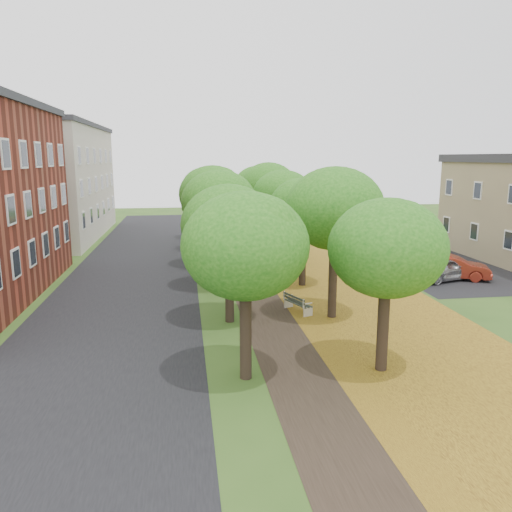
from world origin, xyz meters
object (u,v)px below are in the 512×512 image
object	(u,v)px
car_red	(452,267)
car_grey	(409,257)
car_silver	(443,269)
bench	(297,303)
car_white	(387,247)

from	to	relation	value
car_red	car_grey	xyz separation A→B (m)	(-1.09, 3.65, -0.04)
car_red	car_grey	bearing A→B (deg)	39.15
car_silver	car_grey	world-z (taller)	car_silver
bench	car_silver	bearing A→B (deg)	-85.80
car_silver	car_red	bearing A→B (deg)	-83.02
car_white	car_grey	bearing A→B (deg)	166.40
bench	car_white	world-z (taller)	car_white
bench	car_red	size ratio (longest dim) A/B	0.42
car_grey	bench	bearing A→B (deg)	118.92
car_grey	car_silver	bearing A→B (deg)	171.32
car_silver	car_grey	size ratio (longest dim) A/B	0.90
car_silver	car_white	bearing A→B (deg)	-14.42
car_silver	car_grey	distance (m)	4.00
bench	car_white	bearing A→B (deg)	-59.46
bench	car_silver	size ratio (longest dim) A/B	0.43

